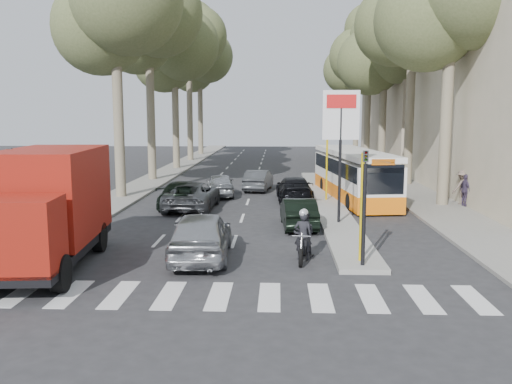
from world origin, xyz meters
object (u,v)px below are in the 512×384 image
dark_hatchback (298,213)px  city_bus (353,173)px  red_truck (46,206)px  motorcycle (303,236)px  silver_hatchback (201,235)px

dark_hatchback → city_bus: city_bus is taller
red_truck → motorcycle: size_ratio=3.49×
silver_hatchback → red_truck: 4.81m
silver_hatchback → motorcycle: 3.30m
silver_hatchback → city_bus: 14.14m
silver_hatchback → motorcycle: (3.30, 0.03, -0.02)m
silver_hatchback → red_truck: size_ratio=0.67×
red_truck → motorcycle: red_truck is taller
silver_hatchback → motorcycle: bearing=178.1°
city_bus → motorcycle: (-3.27, -12.47, -0.67)m
dark_hatchback → city_bus: (3.25, 7.52, 0.82)m
red_truck → city_bus: bearing=45.7°
city_bus → motorcycle: 12.91m
silver_hatchback → red_truck: red_truck is taller
dark_hatchback → motorcycle: size_ratio=1.89×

